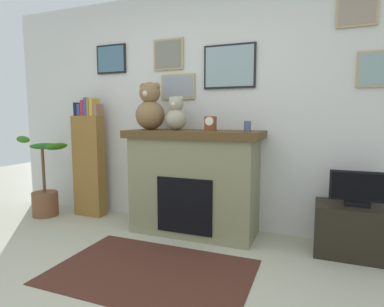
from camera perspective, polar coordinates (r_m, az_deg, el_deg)
back_wall at (r=3.60m, az=1.95°, el=7.87°), size 5.20×0.15×2.60m
fireplace at (r=3.35m, az=0.43°, el=-5.05°), size 1.41×0.61×1.09m
bookshelf at (r=4.11m, az=-18.06°, el=-1.31°), size 0.38×0.16×1.46m
potted_plant at (r=4.35m, az=-25.06°, el=-5.90°), size 0.58×0.63×1.01m
tv_stand at (r=3.22m, az=27.35°, el=-12.25°), size 0.67×0.40×0.46m
television at (r=3.12m, az=27.72°, el=-5.82°), size 0.46×0.14×0.30m
area_rug at (r=2.71m, az=-7.34°, el=-20.32°), size 1.57×1.04×0.01m
candle_jar at (r=3.11m, az=9.97°, el=4.87°), size 0.07×0.07×0.10m
mantel_clock at (r=3.20m, az=3.34°, el=5.44°), size 0.11×0.08×0.15m
teddy_bear_grey at (r=3.48m, az=-7.56°, el=8.04°), size 0.32×0.32×0.51m
teddy_bear_tan at (r=3.34m, az=-2.89°, el=6.97°), size 0.22×0.22×0.36m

